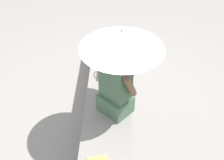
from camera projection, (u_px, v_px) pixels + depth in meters
name	position (u px, v px, depth m)	size (l,w,h in m)	color
ground_plane	(109.00, 119.00, 3.81)	(14.00, 14.00, 0.00)	gray
stone_bench	(109.00, 108.00, 3.67)	(3.16, 0.55, 0.41)	gray
person_seated	(116.00, 84.00, 3.11)	(0.46, 0.48, 0.90)	#47664C
parasol	(122.00, 40.00, 2.80)	(0.85, 0.85, 1.05)	#B7B7BC
handbag_black	(116.00, 63.00, 3.76)	(0.26, 0.19, 0.36)	black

